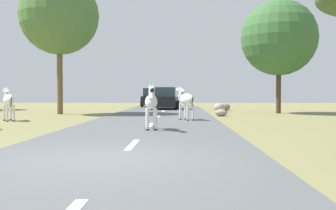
{
  "coord_description": "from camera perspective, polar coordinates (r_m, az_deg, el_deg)",
  "views": [
    {
      "loc": [
        1.49,
        -7.61,
        1.34
      ],
      "look_at": [
        0.84,
        13.79,
        0.67
      ],
      "focal_mm": 41.54,
      "sensor_mm": 36.0,
      "label": 1
    }
  ],
  "objects": [
    {
      "name": "ground_plane",
      "position": [
        7.87,
        -9.28,
        -8.06
      ],
      "size": [
        90.0,
        90.0,
        0.0
      ],
      "primitive_type": "plane",
      "color": "olive"
    },
    {
      "name": "road",
      "position": [
        7.81,
        -7.01,
        -7.93
      ],
      "size": [
        6.0,
        64.0,
        0.05
      ],
      "primitive_type": "cube",
      "color": "#56595B",
      "rests_on": "ground_plane"
    },
    {
      "name": "lane_markings",
      "position": [
        6.83,
        -8.3,
        -9.1
      ],
      "size": [
        0.16,
        56.0,
        0.01
      ],
      "color": "silver",
      "rests_on": "road"
    },
    {
      "name": "zebra_0",
      "position": [
        13.62,
        -2.47,
        0.34
      ],
      "size": [
        0.55,
        1.69,
        1.59
      ],
      "rotation": [
        0.0,
        0.0,
        3.25
      ],
      "color": "silver",
      "rests_on": "road"
    },
    {
      "name": "zebra_1",
      "position": [
        20.08,
        -22.38,
        0.66
      ],
      "size": [
        1.21,
        1.57,
        1.67
      ],
      "rotation": [
        0.0,
        0.0,
        0.6
      ],
      "color": "silver",
      "rests_on": "ground_plane"
    },
    {
      "name": "zebra_2",
      "position": [
        18.55,
        2.6,
        0.8
      ],
      "size": [
        1.04,
        1.61,
        1.64
      ],
      "rotation": [
        0.0,
        0.0,
        0.48
      ],
      "color": "silver",
      "rests_on": "road"
    },
    {
      "name": "car_0",
      "position": [
        31.13,
        -0.36,
        0.88
      ],
      "size": [
        2.16,
        4.41,
        1.74
      ],
      "rotation": [
        0.0,
        0.0,
        -0.04
      ],
      "color": "black",
      "rests_on": "road"
    },
    {
      "name": "car_1",
      "position": [
        37.08,
        -2.12,
        1.02
      ],
      "size": [
        2.28,
        4.46,
        1.74
      ],
      "rotation": [
        0.0,
        0.0,
        -0.08
      ],
      "color": "black",
      "rests_on": "road"
    },
    {
      "name": "tree_1",
      "position": [
        26.79,
        15.97,
        9.45
      ],
      "size": [
        4.96,
        4.96,
        7.44
      ],
      "color": "#4C3823",
      "rests_on": "ground_plane"
    },
    {
      "name": "tree_5",
      "position": [
        25.96,
        -15.66,
        12.53
      ],
      "size": [
        4.95,
        4.95,
        8.7
      ],
      "color": "brown",
      "rests_on": "ground_plane"
    },
    {
      "name": "rock_1",
      "position": [
        29.43,
        8.29,
        -0.29
      ],
      "size": [
        0.85,
        0.77,
        0.57
      ],
      "primitive_type": "ellipsoid",
      "color": "gray",
      "rests_on": "ground_plane"
    },
    {
      "name": "rock_2",
      "position": [
        27.9,
        7.54,
        -0.36
      ],
      "size": [
        0.77,
        0.7,
        0.61
      ],
      "primitive_type": "ellipsoid",
      "color": "#A89E8C",
      "rests_on": "ground_plane"
    },
    {
      "name": "rock_4",
      "position": [
        22.65,
        7.8,
        -1.13
      ],
      "size": [
        0.72,
        0.62,
        0.4
      ],
      "primitive_type": "ellipsoid",
      "color": "gray",
      "rests_on": "ground_plane"
    }
  ]
}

